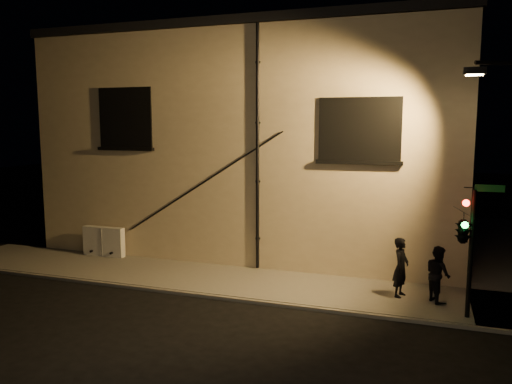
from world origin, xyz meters
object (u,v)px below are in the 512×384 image
(traffic_signal, at_px, (464,229))
(pedestrian_a, at_px, (401,267))
(utility_cabinet, at_px, (104,241))
(pedestrian_b, at_px, (438,274))

(traffic_signal, bearing_deg, pedestrian_a, 141.88)
(traffic_signal, bearing_deg, utility_cabinet, 169.53)
(utility_cabinet, bearing_deg, pedestrian_a, -5.73)
(pedestrian_b, xyz_separation_m, traffic_signal, (0.53, -1.11, 1.56))
(utility_cabinet, distance_m, traffic_signal, 12.94)
(utility_cabinet, bearing_deg, pedestrian_b, -5.78)
(pedestrian_a, xyz_separation_m, traffic_signal, (1.55, -1.22, 1.49))
(pedestrian_a, xyz_separation_m, pedestrian_b, (1.02, -0.11, -0.07))
(pedestrian_b, bearing_deg, traffic_signal, 176.86)
(utility_cabinet, xyz_separation_m, pedestrian_b, (12.07, -1.22, 0.24))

